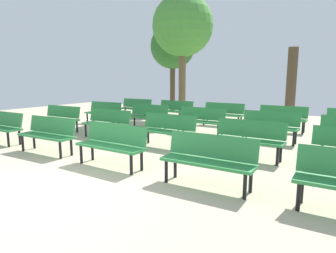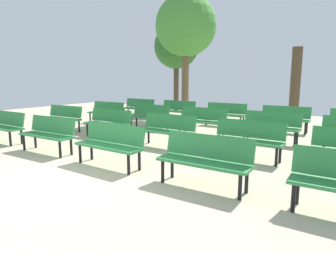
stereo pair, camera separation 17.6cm
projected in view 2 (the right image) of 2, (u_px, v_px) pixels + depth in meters
The scene contains 20 objects.
ground_plane at pixel (46, 189), 4.86m from camera, with size 25.85×25.85×0.00m, color #BCAD8E.
bench_r0_c0 at pixel (4, 124), 8.42m from camera, with size 1.60×0.49×0.87m.
bench_r0_c1 at pixel (49, 132), 7.22m from camera, with size 1.62×0.54×0.87m.
bench_r0_c2 at pixel (111, 142), 6.08m from camera, with size 1.60×0.49×0.87m.
bench_r0_c3 at pixel (205, 157), 4.91m from camera, with size 1.61×0.52×0.87m.
bench_r1_c0 at pixel (63, 116), 10.18m from camera, with size 1.62×0.54×0.87m.
bench_r1_c1 at pixel (108, 121), 8.99m from camera, with size 1.61×0.51×0.87m.
bench_r1_c2 at pixel (167, 128), 7.74m from camera, with size 1.61×0.50×0.87m.
bench_r1_c3 at pixel (248, 137), 6.60m from camera, with size 1.60×0.48×0.87m.
bench_r2_c0 at pixel (106, 111), 11.80m from camera, with size 1.61×0.51×0.87m.
bench_r2_c1 at pixel (150, 115), 10.63m from camera, with size 1.61×0.50×0.87m.
bench_r2_c2 at pixel (202, 119), 9.49m from camera, with size 1.61×0.52×0.87m.
bench_r2_c3 at pixel (271, 125), 8.33m from camera, with size 1.60×0.49×0.87m.
bench_r3_c0 at pixel (138, 107), 13.53m from camera, with size 1.61×0.50×0.87m.
bench_r3_c1 at pixel (178, 110), 12.42m from camera, with size 1.61×0.50×0.87m.
bench_r3_c2 at pixel (225, 113), 11.23m from camera, with size 1.60×0.49×0.87m.
bench_r3_c3 at pixel (285, 117), 10.00m from camera, with size 1.60×0.49×0.87m.
tree_0 at pixel (295, 83), 13.10m from camera, with size 0.44×0.44×3.20m.
tree_1 at pixel (176, 47), 16.06m from camera, with size 2.46×2.46×4.80m.
tree_2 at pixel (186, 26), 13.29m from camera, with size 2.80×2.80×5.60m.
Camera 2 is at (4.27, -2.70, 1.83)m, focal length 31.14 mm.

